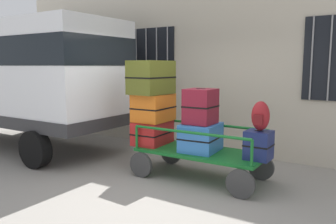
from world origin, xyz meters
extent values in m
plane|color=gray|center=(0.00, 0.00, 0.00)|extent=(40.00, 40.00, 0.00)
cube|color=#BCB29E|center=(0.00, 2.49, 2.50)|extent=(12.00, 0.30, 5.00)
cube|color=black|center=(-1.80, 2.32, 2.00)|extent=(1.20, 0.04, 1.50)
cylinder|color=gray|center=(-2.25, 2.28, 2.00)|extent=(0.03, 0.03, 1.50)
cylinder|color=gray|center=(-1.95, 2.28, 2.00)|extent=(0.03, 0.03, 1.50)
cylinder|color=gray|center=(-1.65, 2.28, 2.00)|extent=(0.03, 0.03, 1.50)
cylinder|color=gray|center=(-1.35, 2.28, 2.00)|extent=(0.03, 0.03, 1.50)
cylinder|color=gray|center=(1.75, 2.28, 2.00)|extent=(0.03, 0.03, 1.50)
cylinder|color=gray|center=(2.05, 2.28, 2.00)|extent=(0.03, 0.03, 1.50)
cube|color=silver|center=(-4.00, 0.42, 1.71)|extent=(4.88, 1.89, 2.12)
cube|color=black|center=(-4.00, 0.42, 2.15)|extent=(4.90, 1.91, 0.55)
cube|color=#2D2D30|center=(-4.00, 0.42, 0.77)|extent=(4.92, 1.93, 0.24)
cylinder|color=black|center=(-2.44, -0.53, 0.35)|extent=(0.70, 0.22, 0.70)
cube|color=#146023|center=(0.40, 0.57, 0.45)|extent=(2.10, 0.91, 0.05)
cylinder|color=#383838|center=(1.28, 0.09, 0.21)|extent=(0.43, 0.06, 0.43)
cylinder|color=#383838|center=(1.28, 1.04, 0.21)|extent=(0.43, 0.06, 0.43)
cylinder|color=#383838|center=(-0.48, 0.09, 0.21)|extent=(0.43, 0.06, 0.43)
cylinder|color=#383838|center=(-0.48, 1.04, 0.21)|extent=(0.43, 0.06, 0.43)
cylinder|color=#146023|center=(1.41, 0.15, 0.67)|extent=(0.04, 0.04, 0.38)
cylinder|color=#146023|center=(1.41, 0.98, 0.67)|extent=(0.04, 0.04, 0.38)
cylinder|color=#146023|center=(-0.61, 0.15, 0.67)|extent=(0.04, 0.04, 0.38)
cylinder|color=#146023|center=(-0.61, 0.98, 0.67)|extent=(0.04, 0.04, 0.38)
cylinder|color=#146023|center=(0.40, 0.15, 0.85)|extent=(2.02, 0.04, 0.04)
cylinder|color=#146023|center=(0.40, 0.98, 0.85)|extent=(2.02, 0.04, 0.04)
cube|color=#B21E1E|center=(-0.57, 0.56, 0.68)|extent=(0.54, 0.73, 0.40)
cube|color=black|center=(-0.57, 0.56, 0.68)|extent=(0.55, 0.74, 0.02)
cube|color=black|center=(-0.57, 0.56, 0.88)|extent=(0.16, 0.04, 0.02)
cube|color=orange|center=(-0.57, 0.60, 1.13)|extent=(0.56, 0.72, 0.48)
cube|color=black|center=(-0.57, 0.60, 1.13)|extent=(0.57, 0.73, 0.02)
cube|color=black|center=(-0.57, 0.60, 1.37)|extent=(0.16, 0.03, 0.02)
cube|color=#4C5119|center=(-0.57, 0.53, 1.67)|extent=(0.59, 0.78, 0.58)
cube|color=black|center=(-0.57, 0.53, 1.67)|extent=(0.60, 0.79, 0.02)
cube|color=black|center=(-0.57, 0.53, 1.96)|extent=(0.16, 0.04, 0.02)
cube|color=#3372C6|center=(0.40, 0.57, 0.70)|extent=(0.60, 0.71, 0.45)
cube|color=black|center=(0.40, 0.57, 0.70)|extent=(0.61, 0.72, 0.02)
cube|color=black|center=(0.40, 0.57, 0.92)|extent=(0.16, 0.04, 0.02)
cube|color=maroon|center=(0.40, 0.55, 1.22)|extent=(0.45, 0.48, 0.57)
cube|color=black|center=(0.40, 0.55, 1.22)|extent=(0.46, 0.49, 0.02)
cube|color=black|center=(0.40, 0.55, 1.50)|extent=(0.16, 0.03, 0.02)
cube|color=navy|center=(1.37, 0.57, 0.69)|extent=(0.38, 0.36, 0.43)
cube|color=black|center=(1.37, 0.57, 0.69)|extent=(0.39, 0.37, 0.02)
cube|color=black|center=(1.37, 0.57, 0.91)|extent=(0.13, 0.03, 0.02)
ellipsoid|color=maroon|center=(1.38, 0.56, 1.14)|extent=(0.27, 0.19, 0.44)
cube|color=maroon|center=(1.38, 0.47, 1.09)|extent=(0.14, 0.06, 0.15)
camera|label=1|loc=(2.91, -4.38, 1.88)|focal=36.52mm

